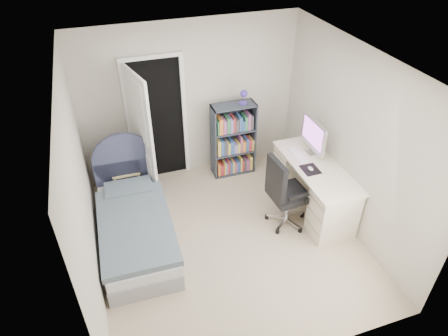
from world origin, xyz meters
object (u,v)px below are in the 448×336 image
object	(u,v)px
bed	(135,225)
desk	(313,185)
office_chair	(284,190)
bookcase	(233,142)
nightstand	(125,174)
floor_lamp	(146,153)

from	to	relation	value
bed	desk	bearing A→B (deg)	-3.56
desk	office_chair	xyz separation A→B (m)	(-0.58, -0.18, 0.19)
bed	desk	xyz separation A→B (m)	(2.57, -0.16, 0.15)
bookcase	desk	size ratio (longest dim) A/B	0.93
desk	office_chair	world-z (taller)	desk
nightstand	bookcase	bearing A→B (deg)	2.33
floor_lamp	office_chair	world-z (taller)	floor_lamp
bed	desk	distance (m)	2.58
nightstand	desk	world-z (taller)	desk
nightstand	bookcase	xyz separation A→B (m)	(1.77, 0.07, 0.19)
bed	office_chair	size ratio (longest dim) A/B	1.75
bookcase	office_chair	bearing A→B (deg)	-81.50
nightstand	floor_lamp	size ratio (longest dim) A/B	0.39
nightstand	desk	distance (m)	2.82
desk	bed	bearing A→B (deg)	176.44
floor_lamp	bookcase	size ratio (longest dim) A/B	1.05
floor_lamp	desk	world-z (taller)	floor_lamp
office_chair	desk	bearing A→B (deg)	17.26
bookcase	office_chair	distance (m)	1.45
desk	office_chair	bearing A→B (deg)	-162.74
bookcase	office_chair	size ratio (longest dim) A/B	1.32
nightstand	bookcase	distance (m)	1.78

